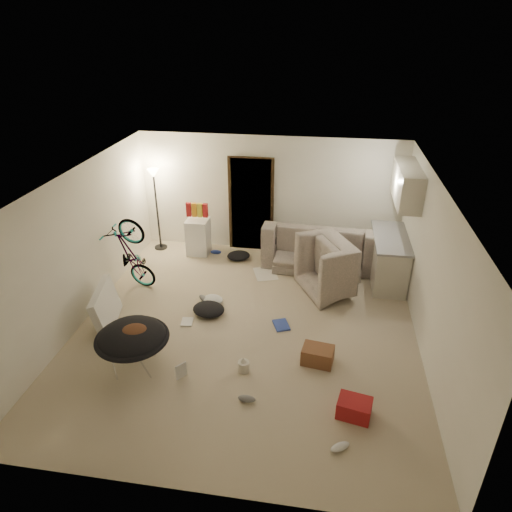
% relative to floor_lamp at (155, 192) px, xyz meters
% --- Properties ---
extents(floor, '(5.50, 6.00, 0.02)m').
position_rel_floor_lamp_xyz_m(floor, '(2.40, -2.65, -1.32)').
color(floor, '#BDAD91').
rests_on(floor, ground).
extents(ceiling, '(5.50, 6.00, 0.02)m').
position_rel_floor_lamp_xyz_m(ceiling, '(2.40, -2.65, 1.20)').
color(ceiling, white).
rests_on(ceiling, wall_back).
extents(wall_back, '(5.50, 0.02, 2.50)m').
position_rel_floor_lamp_xyz_m(wall_back, '(2.40, 0.36, -0.06)').
color(wall_back, white).
rests_on(wall_back, floor).
extents(wall_front, '(5.50, 0.02, 2.50)m').
position_rel_floor_lamp_xyz_m(wall_front, '(2.40, -5.66, -0.06)').
color(wall_front, white).
rests_on(wall_front, floor).
extents(wall_left, '(0.02, 6.00, 2.50)m').
position_rel_floor_lamp_xyz_m(wall_left, '(-0.36, -2.65, -0.06)').
color(wall_left, white).
rests_on(wall_left, floor).
extents(wall_right, '(0.02, 6.00, 2.50)m').
position_rel_floor_lamp_xyz_m(wall_right, '(5.16, -2.65, -0.06)').
color(wall_right, white).
rests_on(wall_right, floor).
extents(doorway, '(0.85, 0.10, 2.04)m').
position_rel_floor_lamp_xyz_m(doorway, '(2.00, 0.32, -0.29)').
color(doorway, black).
rests_on(doorway, floor).
extents(door_trim, '(0.97, 0.04, 2.10)m').
position_rel_floor_lamp_xyz_m(door_trim, '(2.00, 0.29, -0.29)').
color(door_trim, '#312111').
rests_on(door_trim, floor).
extents(floor_lamp, '(0.28, 0.28, 1.81)m').
position_rel_floor_lamp_xyz_m(floor_lamp, '(0.00, 0.00, 0.00)').
color(floor_lamp, black).
rests_on(floor_lamp, floor).
extents(kitchen_counter, '(0.60, 1.50, 0.88)m').
position_rel_floor_lamp_xyz_m(kitchen_counter, '(4.83, -0.65, -0.87)').
color(kitchen_counter, beige).
rests_on(kitchen_counter, floor).
extents(counter_top, '(0.64, 1.54, 0.04)m').
position_rel_floor_lamp_xyz_m(counter_top, '(4.83, -0.65, -0.41)').
color(counter_top, gray).
rests_on(counter_top, kitchen_counter).
extents(kitchen_uppers, '(0.38, 1.40, 0.65)m').
position_rel_floor_lamp_xyz_m(kitchen_uppers, '(4.96, -0.65, 0.64)').
color(kitchen_uppers, beige).
rests_on(kitchen_uppers, wall_right).
extents(sofa, '(2.32, 1.00, 0.67)m').
position_rel_floor_lamp_xyz_m(sofa, '(3.50, -0.20, -0.97)').
color(sofa, '#3C453E').
rests_on(sofa, floor).
extents(armchair, '(1.45, 1.51, 0.76)m').
position_rel_floor_lamp_xyz_m(armchair, '(3.98, -1.10, -0.93)').
color(armchair, '#3C453E').
rests_on(armchair, floor).
extents(bicycle, '(1.60, 0.90, 0.87)m').
position_rel_floor_lamp_xyz_m(bicycle, '(0.10, -1.71, -0.91)').
color(bicycle, black).
rests_on(bicycle, floor).
extents(book_asset, '(0.30, 0.30, 0.02)m').
position_rel_floor_lamp_xyz_m(book_asset, '(1.64, -4.02, -1.30)').
color(book_asset, maroon).
rests_on(book_asset, floor).
extents(mini_fridge, '(0.46, 0.46, 0.78)m').
position_rel_floor_lamp_xyz_m(mini_fridge, '(0.91, -0.10, -0.92)').
color(mini_fridge, white).
rests_on(mini_fridge, floor).
extents(snack_box_0, '(0.10, 0.08, 0.30)m').
position_rel_floor_lamp_xyz_m(snack_box_0, '(0.74, -0.10, -0.31)').
color(snack_box_0, maroon).
rests_on(snack_box_0, mini_fridge).
extents(snack_box_1, '(0.11, 0.08, 0.30)m').
position_rel_floor_lamp_xyz_m(snack_box_1, '(0.86, -0.10, -0.31)').
color(snack_box_1, orange).
rests_on(snack_box_1, mini_fridge).
extents(snack_box_2, '(0.10, 0.07, 0.30)m').
position_rel_floor_lamp_xyz_m(snack_box_2, '(0.98, -0.10, -0.31)').
color(snack_box_2, gold).
rests_on(snack_box_2, mini_fridge).
extents(snack_box_3, '(0.10, 0.07, 0.30)m').
position_rel_floor_lamp_xyz_m(snack_box_3, '(1.10, -0.10, -0.31)').
color(snack_box_3, maroon).
rests_on(snack_box_3, mini_fridge).
extents(saucer_chair, '(1.05, 1.05, 0.74)m').
position_rel_floor_lamp_xyz_m(saucer_chair, '(0.98, -3.85, -0.87)').
color(saucer_chair, silver).
rests_on(saucer_chair, floor).
extents(hoodie, '(0.59, 0.54, 0.22)m').
position_rel_floor_lamp_xyz_m(hoodie, '(1.03, -3.88, -0.66)').
color(hoodie, '#4E2C1B').
rests_on(hoodie, saucer_chair).
extents(sofa_drape, '(0.59, 0.49, 0.28)m').
position_rel_floor_lamp_xyz_m(sofa_drape, '(2.55, -0.20, -0.77)').
color(sofa_drape, black).
rests_on(sofa_drape, sofa).
extents(tv_box, '(0.47, 1.06, 0.69)m').
position_rel_floor_lamp_xyz_m(tv_box, '(0.10, -2.89, -0.97)').
color(tv_box, silver).
rests_on(tv_box, floor).
extents(drink_case_a, '(0.50, 0.39, 0.26)m').
position_rel_floor_lamp_xyz_m(drink_case_a, '(3.60, -3.32, -1.18)').
color(drink_case_a, brown).
rests_on(drink_case_a, floor).
extents(drink_case_b, '(0.48, 0.39, 0.25)m').
position_rel_floor_lamp_xyz_m(drink_case_b, '(4.10, -4.28, -1.18)').
color(drink_case_b, maroon).
rests_on(drink_case_b, floor).
extents(juicer, '(0.17, 0.17, 0.24)m').
position_rel_floor_lamp_xyz_m(juicer, '(2.55, -3.68, -1.21)').
color(juicer, beige).
rests_on(juicer, floor).
extents(newspaper, '(0.58, 0.66, 0.01)m').
position_rel_floor_lamp_xyz_m(newspaper, '(2.47, -0.81, -1.30)').
color(newspaper, silver).
rests_on(newspaper, floor).
extents(book_blue, '(0.33, 0.38, 0.03)m').
position_rel_floor_lamp_xyz_m(book_blue, '(2.97, -2.50, -1.29)').
color(book_blue, '#2B409D').
rests_on(book_blue, floor).
extents(book_white, '(0.22, 0.26, 0.02)m').
position_rel_floor_lamp_xyz_m(book_white, '(1.39, -2.65, -1.30)').
color(book_white, silver).
rests_on(book_white, floor).
extents(shoe_0, '(0.24, 0.11, 0.09)m').
position_rel_floor_lamp_xyz_m(shoe_0, '(1.28, -0.10, -1.26)').
color(shoe_0, '#2B409D').
rests_on(shoe_0, floor).
extents(shoe_1, '(0.26, 0.26, 0.10)m').
position_rel_floor_lamp_xyz_m(shoe_1, '(1.50, -1.96, -1.26)').
color(shoe_1, slate).
rests_on(shoe_1, floor).
extents(shoe_2, '(0.25, 0.30, 0.11)m').
position_rel_floor_lamp_xyz_m(shoe_2, '(0.88, -3.57, -1.25)').
color(shoe_2, '#2B409D').
rests_on(shoe_2, floor).
extents(shoe_3, '(0.25, 0.12, 0.09)m').
position_rel_floor_lamp_xyz_m(shoe_3, '(2.69, -4.26, -1.26)').
color(shoe_3, slate).
rests_on(shoe_3, floor).
extents(shoe_4, '(0.27, 0.23, 0.10)m').
position_rel_floor_lamp_xyz_m(shoe_4, '(3.92, -4.85, -1.26)').
color(shoe_4, white).
rests_on(shoe_4, floor).
extents(clothes_lump_a, '(0.65, 0.59, 0.18)m').
position_rel_floor_lamp_xyz_m(clothes_lump_a, '(1.69, -2.34, -1.22)').
color(clothes_lump_a, black).
rests_on(clothes_lump_a, floor).
extents(clothes_lump_b, '(0.61, 0.58, 0.15)m').
position_rel_floor_lamp_xyz_m(clothes_lump_b, '(1.82, -0.25, -1.23)').
color(clothes_lump_b, black).
rests_on(clothes_lump_b, floor).
extents(clothes_lump_c, '(0.47, 0.44, 0.12)m').
position_rel_floor_lamp_xyz_m(clothes_lump_c, '(1.68, -1.99, -1.25)').
color(clothes_lump_c, silver).
rests_on(clothes_lump_c, floor).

